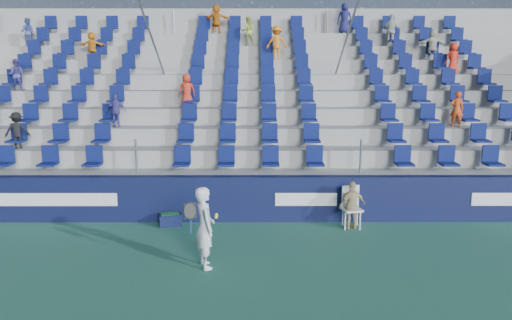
{
  "coord_description": "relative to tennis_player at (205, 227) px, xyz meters",
  "views": [
    {
      "loc": [
        0.17,
        -9.49,
        4.1
      ],
      "look_at": [
        0.2,
        2.8,
        1.7
      ],
      "focal_mm": 35.0,
      "sensor_mm": 36.0,
      "label": 1
    }
  ],
  "objects": [
    {
      "name": "ground",
      "position": [
        0.84,
        -0.11,
        -0.84
      ],
      "size": [
        70.0,
        70.0,
        0.0
      ],
      "primitive_type": "plane",
      "color": "#2E6D54",
      "rests_on": "ground"
    },
    {
      "name": "sponsor_wall",
      "position": [
        0.84,
        3.04,
        -0.24
      ],
      "size": [
        24.0,
        0.32,
        1.2
      ],
      "color": "#0F1438",
      "rests_on": "ground"
    },
    {
      "name": "grandstand",
      "position": [
        0.84,
        8.13,
        1.29
      ],
      "size": [
        24.0,
        8.17,
        6.63
      ],
      "color": "#999A95",
      "rests_on": "ground"
    },
    {
      "name": "tennis_player",
      "position": [
        0.0,
        0.0,
        0.0
      ],
      "size": [
        0.7,
        0.71,
        1.68
      ],
      "color": "silver",
      "rests_on": "ground"
    },
    {
      "name": "line_judge_chair",
      "position": [
        3.44,
        2.55,
        -0.25
      ],
      "size": [
        0.55,
        0.57,
        1.05
      ],
      "color": "white",
      "rests_on": "ground"
    },
    {
      "name": "line_judge",
      "position": [
        3.44,
        2.39,
        -0.24
      ],
      "size": [
        0.77,
        0.51,
        1.22
      ],
      "primitive_type": "imported",
      "rotation": [
        0.0,
        0.0,
        3.46
      ],
      "color": "tan",
      "rests_on": "ground"
    },
    {
      "name": "ball_bin",
      "position": [
        -1.16,
        2.64,
        -0.67
      ],
      "size": [
        0.64,
        0.5,
        0.32
      ],
      "color": "#0E1536",
      "rests_on": "ground"
    }
  ]
}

